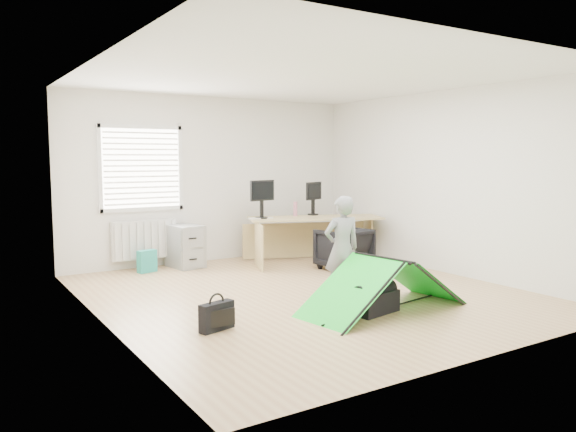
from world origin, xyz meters
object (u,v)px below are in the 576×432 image
desk (315,239)px  duffel_bag (374,302)px  kite (383,284)px  monitor_left (262,204)px  laptop_bag (217,316)px  monitor_right (313,203)px  person (342,249)px  office_chair (344,249)px  filing_cabinet (185,246)px  thermos (295,209)px  storage_crate (346,259)px

desk → duffel_bag: bearing=-92.7°
desk → kite: desk is taller
monitor_left → laptop_bag: size_ratio=1.25×
monitor_right → person: bearing=-141.1°
office_chair → kite: 2.33m
office_chair → laptop_bag: office_chair is taller
kite → duffel_bag: 0.24m
filing_cabinet → monitor_right: bearing=-19.7°
monitor_right → thermos: 0.36m
duffel_bag → person: bearing=78.0°
desk → duffel_bag: (-1.22, -2.88, -0.25)m
filing_cabinet → person: 3.09m
monitor_right → duffel_bag: size_ratio=0.77×
filing_cabinet → storage_crate: size_ratio=1.44×
filing_cabinet → office_chair: (1.99, -1.47, -0.01)m
filing_cabinet → laptop_bag: size_ratio=1.75×
office_chair → laptop_bag: bearing=20.0°
person → filing_cabinet: bearing=-65.9°
monitor_left → person: size_ratio=0.37×
monitor_right → office_chair: (-0.16, -1.07, -0.62)m
desk → filing_cabinet: 2.12m
storage_crate → filing_cabinet: bearing=146.5°
person → thermos: bearing=-102.3°
office_chair → person: (-1.20, -1.50, 0.31)m
filing_cabinet → laptop_bag: bearing=-115.9°
monitor_left → thermos: monitor_left is taller
thermos → person: size_ratio=0.19×
kite → monitor_left: bearing=77.3°
thermos → duffel_bag: bearing=-107.9°
person → kite: bearing=112.9°
thermos → duffel_bag: size_ratio=0.43×
monitor_right → laptop_bag: 4.29m
monitor_left → kite: 3.22m
monitor_right → storage_crate: size_ratio=0.93×
thermos → monitor_left: bearing=-178.5°
filing_cabinet → duffel_bag: size_ratio=1.19×
thermos → laptop_bag: size_ratio=0.64×
monitor_left → monitor_right: size_ratio=1.09×
office_chair → storage_crate: (0.11, 0.07, -0.19)m
filing_cabinet → kite: bearing=-84.4°
duffel_bag → office_chair: bearing=49.6°
monitor_left → office_chair: size_ratio=0.67×
desk → filing_cabinet: (-2.00, 0.70, -0.04)m
monitor_right → kite: 3.44m
desk → monitor_right: monitor_right is taller
thermos → kite: thermos is taller
office_chair → storage_crate: bearing=-157.0°
desk → office_chair: bearing=-69.9°
storage_crate → monitor_right: bearing=87.1°
thermos → laptop_bag: bearing=-134.4°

